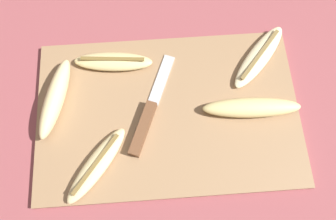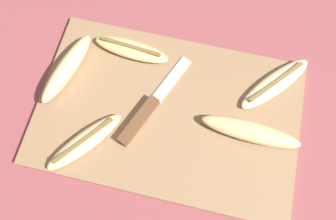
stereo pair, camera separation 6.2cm
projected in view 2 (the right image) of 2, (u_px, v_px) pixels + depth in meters
The scene contains 8 objects.
ground_plane at pixel (168, 114), 0.64m from camera, with size 4.00×4.00×0.00m, color #93474C.
cutting_board at pixel (168, 113), 0.64m from camera, with size 0.51×0.33×0.01m.
knife at pixel (144, 114), 0.62m from camera, with size 0.10×0.21×0.02m.
banana_mellow_near at pixel (67, 68), 0.64m from camera, with size 0.07×0.17×0.04m.
banana_golden_short at pixel (250, 132), 0.60m from camera, with size 0.19×0.05×0.03m.
banana_spotted_left at pixel (131, 49), 0.67m from camera, with size 0.16×0.06×0.02m.
banana_ripe_center at pixel (85, 142), 0.60m from camera, with size 0.13×0.15×0.02m.
banana_cream_curved at pixel (275, 83), 0.64m from camera, with size 0.14×0.16×0.02m.
Camera 2 is at (0.05, -0.20, 0.61)m, focal length 35.00 mm.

